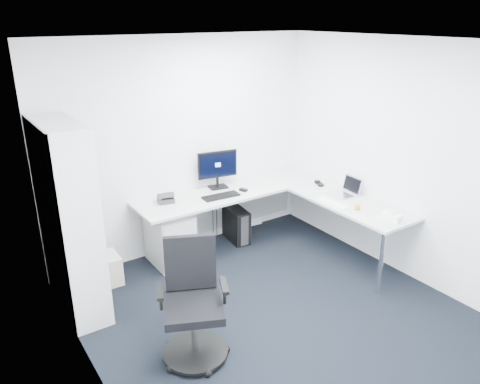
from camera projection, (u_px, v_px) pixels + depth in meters
ground at (286, 323)px, 4.70m from camera, size 4.20×4.20×0.00m
ceiling at (298, 42)px, 3.74m from camera, size 4.20×4.20×0.00m
wall_back at (183, 147)px, 5.85m from camera, size 3.60×0.02×2.70m
wall_left at (94, 252)px, 3.28m from camera, size 0.02×4.20×2.70m
wall_right at (417, 165)px, 5.16m from camera, size 0.02×4.20×2.70m
l_desk at (251, 226)px, 5.94m from camera, size 2.67×1.49×0.78m
drawer_pedestal at (170, 236)px, 5.75m from camera, size 0.46×0.57×0.70m
bookshelf at (69, 221)px, 4.62m from camera, size 0.39×1.00×2.00m
task_chair at (193, 305)px, 4.06m from camera, size 0.82×0.82×1.10m
black_pc_tower at (236, 224)px, 6.36m from camera, size 0.26×0.49×0.46m
beige_pc_tower at (112, 268)px, 5.40m from camera, size 0.17×0.36×0.34m
power_strip at (251, 224)px, 6.87m from camera, size 0.36×0.09×0.04m
monitor at (218, 169)px, 6.03m from camera, size 0.55×0.26×0.51m
black_keyboard at (221, 196)px, 5.81m from camera, size 0.48×0.20×0.02m
mouse at (243, 190)px, 6.00m from camera, size 0.09×0.11×0.03m
desk_phone at (166, 197)px, 5.64m from camera, size 0.23×0.23×0.13m
laptop at (341, 187)px, 5.83m from camera, size 0.34×0.33×0.22m
white_keyboard at (333, 203)px, 5.61m from camera, size 0.13×0.42×0.01m
headphones at (319, 183)px, 6.23m from camera, size 0.18×0.22×0.05m
orange_fruit at (357, 207)px, 5.43m from camera, size 0.07×0.07×0.07m
tissue_box at (391, 217)px, 5.15m from camera, size 0.14×0.23×0.07m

